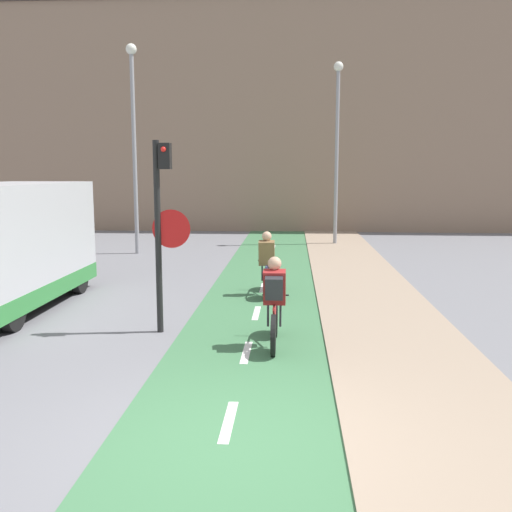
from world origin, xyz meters
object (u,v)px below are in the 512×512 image
cyclist_far (267,267)px  van (4,248)px  street_lamp_far (134,128)px  cyclist_near (274,304)px  traffic_light_pole (162,216)px  street_lamp_sidewalk (337,135)px

cyclist_far → van: 5.60m
street_lamp_far → cyclist_near: (5.09, -10.29, -3.55)m
street_lamp_far → cyclist_near: bearing=-63.7°
traffic_light_pole → street_lamp_sidewalk: street_lamp_sidewalk is taller
street_lamp_far → cyclist_far: 8.77m
traffic_light_pole → street_lamp_far: size_ratio=0.48×
traffic_light_pole → cyclist_far: (1.67, 3.13, -1.41)m
street_lamp_sidewalk → cyclist_near: bearing=-98.4°
van → street_lamp_sidewalk: bearing=55.4°
traffic_light_pole → van: bearing=157.8°
street_lamp_far → van: (-0.53, -8.06, -2.98)m
street_lamp_sidewalk → van: size_ratio=1.38×
street_lamp_far → cyclist_near: 12.02m
street_lamp_sidewalk → van: street_lamp_sidewalk is taller
street_lamp_far → traffic_light_pole: bearing=-71.9°
cyclist_far → traffic_light_pole: bearing=-118.1°
traffic_light_pole → street_lamp_sidewalk: size_ratio=0.49×
street_lamp_far → street_lamp_sidewalk: street_lamp_far is taller
cyclist_near → cyclist_far: size_ratio=1.03×
street_lamp_far → van: bearing=-93.8°
traffic_light_pole → street_lamp_far: bearing=108.1°
traffic_light_pole → van: traffic_light_pole is taller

